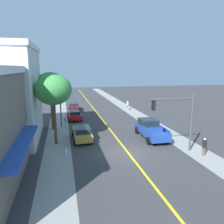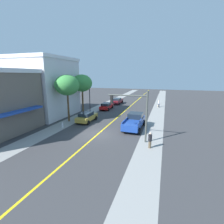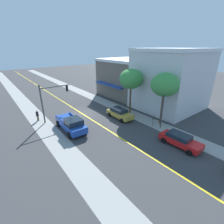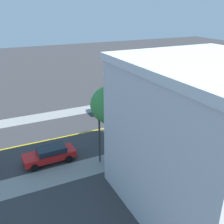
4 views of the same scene
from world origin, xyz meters
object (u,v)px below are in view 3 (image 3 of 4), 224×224
Objects in this scene: street_tree_right_corner at (165,85)px; fire_hydrant at (114,106)px; blue_pickup_truck at (71,124)px; pedestrian_black_shirt at (37,115)px; street_lamp at (163,101)px; red_sedan_left_curb at (180,140)px; traffic_light_mast at (51,97)px; gold_sedan_left_curb at (120,113)px; parking_meter at (153,121)px; street_tree_left_near at (131,79)px.

fire_hydrant is (1.45, -8.96, -5.26)m from street_tree_right_corner.
pedestrian_black_shirt is at bearing -154.28° from blue_pickup_truck.
red_sedan_left_curb is (1.95, 4.00, -3.12)m from street_lamp.
fire_hydrant is 0.14× the size of blue_pickup_truck.
traffic_light_mast is 3.70m from pedestrian_black_shirt.
fire_hydrant is 0.18× the size of gold_sedan_left_curb.
parking_meter is 14.82m from traffic_light_mast.
pedestrian_black_shirt is at bearing -41.27° from street_tree_right_corner.
street_lamp is 3.82× the size of pedestrian_black_shirt.
gold_sedan_left_curb is at bearing -69.39° from street_lamp.
parking_meter is at bearing 79.70° from street_tree_left_near.
red_sedan_left_curb is 9.97m from gold_sedan_left_curb.
traffic_light_mast is at bearing -169.78° from blue_pickup_truck.
parking_meter is 5.15m from red_sedan_left_curb.
blue_pickup_truck is 6.51m from pedestrian_black_shirt.
traffic_light_mast is at bearing -46.02° from parking_meter.
street_tree_left_near reaches higher than gold_sedan_left_curb.
gold_sedan_left_curb is (0.29, -9.97, 0.05)m from red_sedan_left_curb.
traffic_light_mast is at bearing -9.06° from fire_hydrant.
gold_sedan_left_curb is 12.35m from pedestrian_black_shirt.
blue_pickup_truck is at bearing -97.10° from gold_sedan_left_curb.
parking_meter is at bearing -79.60° from pedestrian_black_shirt.
traffic_light_mast is at bearing -47.12° from street_lamp.
street_tree_right_corner is 2.24m from street_lamp.
fire_hydrant is at bearing 171.99° from red_sedan_left_curb.
parking_meter is 11.11m from blue_pickup_truck.
street_tree_right_corner reaches higher than traffic_light_mast.
street_lamp is (1.07, 0.81, -1.79)m from street_tree_right_corner.
gold_sedan_left_curb is at bearing 12.87° from street_tree_left_near.
traffic_light_mast is 5.37m from blue_pickup_truck.
traffic_light_mast is (11.66, -10.59, -1.98)m from street_tree_right_corner.
street_tree_left_near reaches higher than fire_hydrant.
street_tree_left_near is 6.19m from fire_hydrant.
traffic_light_mast is 17.91m from red_sedan_left_curb.
red_sedan_left_curb is 0.78× the size of blue_pickup_truck.
street_tree_left_near is at bearing 106.25° from fire_hydrant.
street_tree_left_near is at bearing -60.36° from pedestrian_black_shirt.
fire_hydrant is at bearing 108.75° from blue_pickup_truck.
red_sedan_left_curb is (1.47, 4.94, -0.12)m from parking_meter.
blue_pickup_truck is at bearing -32.08° from parking_meter.
street_tree_left_near is 0.99× the size of street_tree_right_corner.
red_sedan_left_curb is at bearing 73.43° from parking_meter.
parking_meter is (1.03, 5.67, -4.77)m from street_tree_left_near.
street_tree_right_corner reaches higher than blue_pickup_truck.
street_lamp is at bearing 37.20° from street_tree_right_corner.
street_lamp reaches higher than traffic_light_mast.
street_tree_right_corner is 10.49m from fire_hydrant.
traffic_light_mast reaches higher than gold_sedan_left_curb.
fire_hydrant is 0.18× the size of red_sedan_left_curb.
gold_sedan_left_curb is (3.31, -5.15, -4.86)m from street_tree_right_corner.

